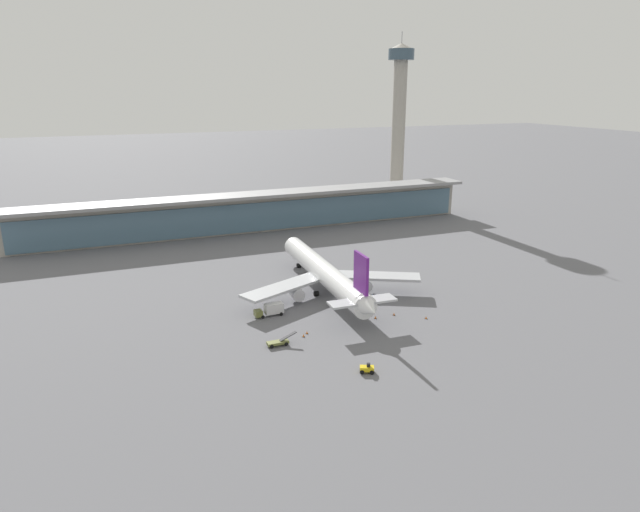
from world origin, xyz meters
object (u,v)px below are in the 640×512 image
at_px(service_truck_near_nose_olive, 271,309).
at_px(service_truck_mid_apron_yellow, 367,369).
at_px(safety_cone_delta, 375,317).
at_px(safety_cone_echo, 307,332).
at_px(service_truck_under_wing_blue, 374,298).
at_px(safety_cone_alpha, 394,314).
at_px(safety_cone_bravo, 426,317).
at_px(airliner_on_stand, 325,273).
at_px(service_truck_by_tail_olive, 279,342).
at_px(control_tower, 399,113).
at_px(safety_cone_charlie, 304,336).

height_order(service_truck_near_nose_olive, service_truck_mid_apron_yellow, service_truck_near_nose_olive).
distance_m(safety_cone_delta, safety_cone_echo, 18.97).
xyz_separation_m(service_truck_under_wing_blue, safety_cone_alpha, (0.04, -10.61, -0.56)).
bearing_deg(safety_cone_bravo, airliner_on_stand, 121.13).
bearing_deg(safety_cone_alpha, service_truck_by_tail_olive, -170.39).
bearing_deg(safety_cone_echo, service_truck_by_tail_olive, -156.90).
xyz_separation_m(service_truck_under_wing_blue, service_truck_by_tail_olive, (-32.07, -16.05, -0.07)).
bearing_deg(control_tower, safety_cone_alpha, -119.71).
distance_m(service_truck_mid_apron_yellow, safety_cone_alpha, 30.87).
bearing_deg(service_truck_near_nose_olive, safety_cone_alpha, -21.81).
height_order(airliner_on_stand, safety_cone_delta, airliner_on_stand).
xyz_separation_m(airliner_on_stand, service_truck_near_nose_olive, (-18.94, -9.97, -3.91)).
bearing_deg(safety_cone_delta, service_truck_by_tail_olive, -168.69).
relative_size(service_truck_by_tail_olive, control_tower, 0.09).
xyz_separation_m(airliner_on_stand, service_truck_mid_apron_yellow, (-9.93, -45.27, -4.73)).
bearing_deg(safety_cone_bravo, safety_cone_delta, 157.10).
xyz_separation_m(control_tower, safety_cone_charlie, (-98.33, -131.07, -42.78)).
xyz_separation_m(service_truck_near_nose_olive, safety_cone_alpha, (28.61, -11.45, -1.37)).
xyz_separation_m(service_truck_by_tail_olive, safety_cone_delta, (26.85, 5.37, -0.49)).
xyz_separation_m(airliner_on_stand, control_tower, (82.56, 106.30, 37.49)).
height_order(airliner_on_stand, safety_cone_alpha, airliner_on_stand).
bearing_deg(service_truck_under_wing_blue, airliner_on_stand, 131.71).
bearing_deg(service_truck_near_nose_olive, service_truck_under_wing_blue, -1.68).
bearing_deg(service_truck_by_tail_olive, service_truck_near_nose_olive, 78.30).
relative_size(service_truck_near_nose_olive, safety_cone_delta, 10.54).
distance_m(safety_cone_charlie, safety_cone_echo, 1.86).
relative_size(service_truck_mid_apron_yellow, service_truck_by_tail_olive, 0.49).
bearing_deg(airliner_on_stand, control_tower, 52.16).
distance_m(airliner_on_stand, safety_cone_charlie, 29.84).
bearing_deg(service_truck_under_wing_blue, service_truck_mid_apron_yellow, -119.59).
distance_m(airliner_on_stand, safety_cone_delta, 22.57).
xyz_separation_m(airliner_on_stand, service_truck_by_tail_olive, (-22.44, -26.86, -4.80)).
relative_size(airliner_on_stand, service_truck_near_nose_olive, 9.06).
relative_size(service_truck_by_tail_olive, safety_cone_alpha, 9.74).
xyz_separation_m(safety_cone_bravo, safety_cone_echo, (-30.37, 2.89, 0.00)).
bearing_deg(service_truck_mid_apron_yellow, safety_cone_echo, 101.72).
relative_size(service_truck_under_wing_blue, safety_cone_charlie, 4.73).
bearing_deg(service_truck_near_nose_olive, safety_cone_charlie, -77.94).
height_order(service_truck_by_tail_olive, safety_cone_alpha, service_truck_by_tail_olive).
bearing_deg(safety_cone_charlie, service_truck_by_tail_olive, -162.52).
xyz_separation_m(service_truck_by_tail_olive, safety_cone_echo, (7.98, 3.40, -0.49)).
height_order(control_tower, safety_cone_bravo, control_tower).
bearing_deg(safety_cone_echo, safety_cone_charlie, -135.32).
bearing_deg(safety_cone_delta, safety_cone_echo, -174.05).
bearing_deg(service_truck_near_nose_olive, safety_cone_bravo, -25.17).
relative_size(control_tower, safety_cone_bravo, 113.28).
height_order(service_truck_near_nose_olive, service_truck_under_wing_blue, service_truck_near_nose_olive).
xyz_separation_m(safety_cone_charlie, safety_cone_delta, (20.19, 3.27, 0.00)).
xyz_separation_m(service_truck_mid_apron_yellow, service_truck_by_tail_olive, (-12.50, 18.40, -0.07)).
relative_size(airliner_on_stand, service_truck_by_tail_olive, 9.80).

